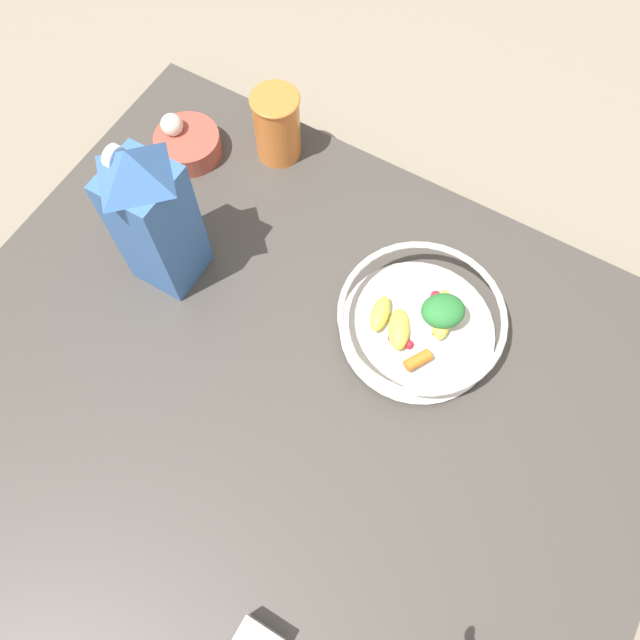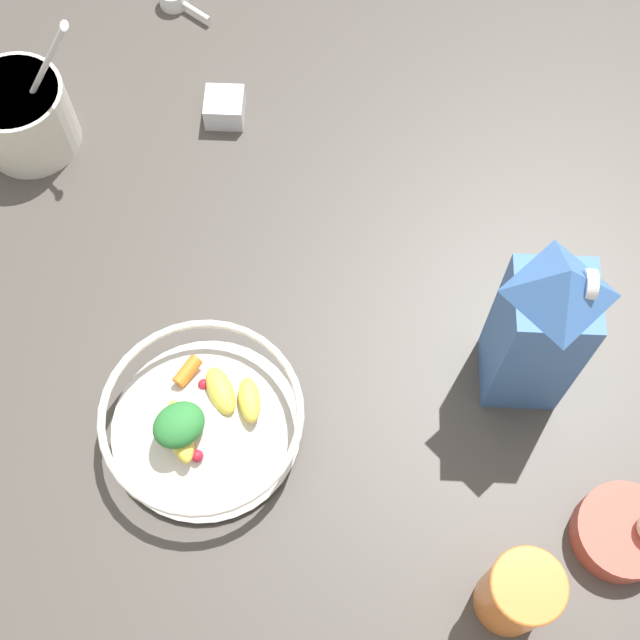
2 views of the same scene
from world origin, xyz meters
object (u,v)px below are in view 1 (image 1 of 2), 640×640
Objects in this scene: drinking_cup at (277,125)px; fruit_bowl at (420,321)px; garlic_bowl at (187,143)px; milk_carton at (153,217)px.

fruit_bowl is at bearing 62.46° from drinking_cup.
fruit_bowl is 0.51m from garlic_bowl.
drinking_cup is at bearing -117.54° from fruit_bowl.
fruit_bowl reaches higher than garlic_bowl.
milk_carton is 2.50× the size of garlic_bowl.
garlic_bowl is at bearing -150.89° from milk_carton.
fruit_bowl is 0.41m from drinking_cup.
fruit_bowl is at bearing 103.36° from milk_carton.
garlic_bowl is (-0.11, -0.50, -0.02)m from fruit_bowl.
drinking_cup is at bearing 120.81° from garlic_bowl.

